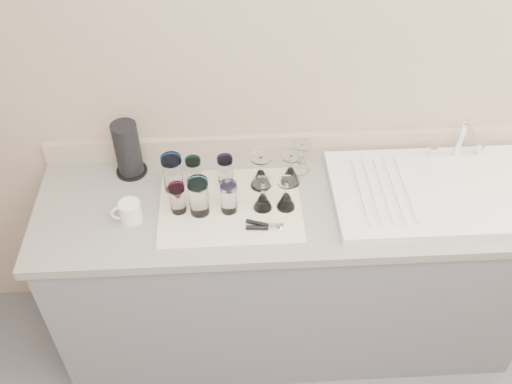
{
  "coord_description": "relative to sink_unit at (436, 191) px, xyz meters",
  "views": [
    {
      "loc": [
        -0.25,
        -0.4,
        2.47
      ],
      "look_at": [
        -0.17,
        1.15,
        1.0
      ],
      "focal_mm": 40.0,
      "sensor_mm": 36.0,
      "label": 1
    }
  ],
  "objects": [
    {
      "name": "counter_unit",
      "position": [
        -0.55,
        -0.0,
        -0.47
      ],
      "size": [
        2.06,
        0.62,
        0.9
      ],
      "color": "slate",
      "rests_on": "ground"
    },
    {
      "name": "sink_unit",
      "position": [
        0.0,
        0.0,
        0.0
      ],
      "size": [
        0.82,
        0.5,
        0.22
      ],
      "color": "white",
      "rests_on": "counter_unit"
    },
    {
      "name": "dish_towel",
      "position": [
        -0.82,
        -0.02,
        -0.02
      ],
      "size": [
        0.55,
        0.42,
        0.01
      ],
      "primitive_type": "cube",
      "color": "white",
      "rests_on": "counter_unit"
    },
    {
      "name": "tumbler_teal",
      "position": [
        -1.04,
        0.08,
        0.07
      ],
      "size": [
        0.08,
        0.08,
        0.16
      ],
      "color": "white",
      "rests_on": "dish_towel"
    },
    {
      "name": "tumbler_cyan",
      "position": [
        -0.96,
        0.11,
        0.05
      ],
      "size": [
        0.06,
        0.06,
        0.13
      ],
      "color": "white",
      "rests_on": "dish_towel"
    },
    {
      "name": "tumbler_purple",
      "position": [
        -0.83,
        0.11,
        0.05
      ],
      "size": [
        0.06,
        0.06,
        0.13
      ],
      "color": "white",
      "rests_on": "dish_towel"
    },
    {
      "name": "tumbler_magenta",
      "position": [
        -1.01,
        -0.04,
        0.05
      ],
      "size": [
        0.06,
        0.06,
        0.13
      ],
      "color": "white",
      "rests_on": "dish_towel"
    },
    {
      "name": "tumbler_blue",
      "position": [
        -0.93,
        -0.05,
        0.07
      ],
      "size": [
        0.08,
        0.08,
        0.16
      ],
      "color": "white",
      "rests_on": "dish_towel"
    },
    {
      "name": "tumbler_lavender",
      "position": [
        -0.82,
        -0.05,
        0.06
      ],
      "size": [
        0.07,
        0.07,
        0.13
      ],
      "color": "white",
      "rests_on": "dish_towel"
    },
    {
      "name": "goblet_back_left",
      "position": [
        -0.69,
        0.08,
        0.04
      ],
      "size": [
        0.08,
        0.08,
        0.15
      ],
      "color": "white",
      "rests_on": "dish_towel"
    },
    {
      "name": "goblet_back_right",
      "position": [
        -0.57,
        0.09,
        0.04
      ],
      "size": [
        0.08,
        0.08,
        0.14
      ],
      "color": "white",
      "rests_on": "dish_towel"
    },
    {
      "name": "goblet_front_left",
      "position": [
        -0.69,
        -0.04,
        0.03
      ],
      "size": [
        0.07,
        0.07,
        0.13
      ],
      "color": "white",
      "rests_on": "dish_towel"
    },
    {
      "name": "goblet_front_right",
      "position": [
        -0.6,
        -0.04,
        0.03
      ],
      "size": [
        0.07,
        0.07,
        0.13
      ],
      "color": "white",
      "rests_on": "dish_towel"
    },
    {
      "name": "goblet_extra",
      "position": [
        -0.52,
        0.17,
        0.03
      ],
      "size": [
        0.07,
        0.07,
        0.13
      ],
      "color": "white",
      "rests_on": "dish_towel"
    },
    {
      "name": "can_opener",
      "position": [
        -0.69,
        -0.15,
        -0.0
      ],
      "size": [
        0.14,
        0.07,
        0.02
      ],
      "color": "silver",
      "rests_on": "dish_towel"
    },
    {
      "name": "white_mug",
      "position": [
        -1.2,
        -0.07,
        0.02
      ],
      "size": [
        0.12,
        0.09,
        0.08
      ],
      "color": "white",
      "rests_on": "counter_unit"
    },
    {
      "name": "paper_towel_roll",
      "position": [
        -1.22,
        0.2,
        0.1
      ],
      "size": [
        0.13,
        0.13,
        0.24
      ],
      "color": "black",
      "rests_on": "counter_unit"
    }
  ]
}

